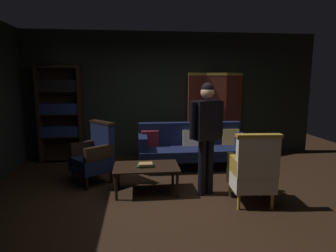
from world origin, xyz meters
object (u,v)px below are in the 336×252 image
at_px(book_tan_leather, 146,164).
at_px(folding_screen, 215,113).
at_px(armchair_gilt_accent, 253,171).
at_px(velvet_couch, 192,145).
at_px(book_green_cloth, 146,166).
at_px(coffee_table, 146,169).
at_px(armchair_wing_left, 95,154).
at_px(bookshelf, 61,111).
at_px(standing_figure, 207,128).

bearing_deg(book_tan_leather, folding_screen, 51.04).
bearing_deg(armchair_gilt_accent, velvet_couch, 105.46).
bearing_deg(book_green_cloth, velvet_couch, 52.63).
relative_size(coffee_table, book_green_cloth, 3.89).
relative_size(armchair_wing_left, book_green_cloth, 4.04).
bearing_deg(bookshelf, coffee_table, -48.30).
height_order(velvet_couch, standing_figure, standing_figure).
relative_size(folding_screen, armchair_wing_left, 1.83).
distance_m(armchair_gilt_accent, standing_figure, 0.89).
height_order(coffee_table, book_green_cloth, book_green_cloth).
distance_m(velvet_couch, book_green_cloth, 1.59).
bearing_deg(book_green_cloth, book_tan_leather, 0.00).
relative_size(armchair_gilt_accent, armchair_wing_left, 1.00).
bearing_deg(standing_figure, book_green_cloth, 170.95).
distance_m(folding_screen, standing_figure, 2.32).
bearing_deg(armchair_wing_left, standing_figure, -22.32).
bearing_deg(armchair_wing_left, velvet_couch, 20.71).
height_order(coffee_table, book_tan_leather, book_tan_leather).
xyz_separation_m(folding_screen, armchair_wing_left, (-2.51, -1.48, -0.50)).
bearing_deg(armchair_gilt_accent, coffee_table, 157.27).
bearing_deg(armchair_gilt_accent, book_tan_leather, 158.70).
bearing_deg(folding_screen, armchair_wing_left, -149.50).
xyz_separation_m(bookshelf, book_green_cloth, (1.74, -2.00, -0.65)).
relative_size(coffee_table, armchair_wing_left, 0.96).
xyz_separation_m(bookshelf, book_tan_leather, (1.74, -2.00, -0.62)).
distance_m(velvet_couch, book_tan_leather, 1.59).
bearing_deg(folding_screen, coffee_table, -129.30).
bearing_deg(standing_figure, armchair_wing_left, 157.68).
bearing_deg(standing_figure, coffee_table, 168.48).
bearing_deg(coffee_table, folding_screen, 50.70).
relative_size(bookshelf, book_tan_leather, 9.80).
distance_m(bookshelf, armchair_wing_left, 1.78).
xyz_separation_m(coffee_table, standing_figure, (0.90, -0.18, 0.65)).
relative_size(velvet_couch, armchair_wing_left, 2.04).
xyz_separation_m(armchair_wing_left, book_tan_leather, (0.85, -0.58, -0.03)).
xyz_separation_m(standing_figure, book_green_cloth, (-0.91, 0.14, -0.59)).
xyz_separation_m(coffee_table, armchair_wing_left, (-0.86, 0.54, 0.12)).
relative_size(bookshelf, book_green_cloth, 7.97).
height_order(bookshelf, velvet_couch, bookshelf).
height_order(folding_screen, coffee_table, folding_screen).
bearing_deg(book_tan_leather, standing_figure, -9.05).
bearing_deg(book_green_cloth, bookshelf, 130.97).
distance_m(coffee_table, armchair_gilt_accent, 1.59).
height_order(bookshelf, standing_figure, bookshelf).
bearing_deg(armchair_wing_left, armchair_gilt_accent, -26.38).
xyz_separation_m(armchair_wing_left, book_green_cloth, (0.85, -0.58, -0.06)).
xyz_separation_m(armchair_gilt_accent, book_green_cloth, (-1.47, 0.57, -0.06)).
distance_m(bookshelf, book_tan_leather, 2.72).
xyz_separation_m(folding_screen, coffee_table, (-1.65, -2.02, -0.61)).
bearing_deg(folding_screen, book_green_cloth, -128.96).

